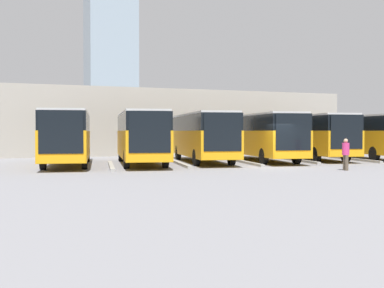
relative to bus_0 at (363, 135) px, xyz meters
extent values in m
plane|color=gray|center=(10.94, 5.37, -1.81)|extent=(600.00, 600.00, 0.00)
cube|color=orange|center=(0.00, -0.02, -0.53)|extent=(4.25, 10.99, 1.66)
cube|color=black|center=(0.00, -0.02, 0.80)|extent=(4.18, 10.82, 1.02)
cube|color=silver|center=(0.00, -0.02, 1.37)|extent=(4.08, 10.55, 0.12)
cylinder|color=black|center=(1.63, 3.08, -1.30)|extent=(0.47, 1.06, 1.02)
cylinder|color=black|center=(-1.63, -3.11, -1.30)|extent=(0.47, 1.06, 1.02)
cylinder|color=black|center=(0.51, -3.48, -1.30)|extent=(0.47, 1.06, 1.02)
cube|color=#9E9E99|center=(2.19, 1.59, -1.74)|extent=(1.41, 6.92, 0.15)
cube|color=orange|center=(4.37, -0.58, -0.53)|extent=(4.25, 10.99, 1.66)
cube|color=black|center=(4.37, -0.58, 0.80)|extent=(4.18, 10.82, 1.02)
cube|color=black|center=(5.28, 4.72, 0.23)|extent=(2.15, 0.41, 2.18)
cube|color=orange|center=(5.28, 4.72, -1.14)|extent=(2.33, 0.46, 0.40)
cube|color=silver|center=(4.37, -0.58, 1.37)|extent=(4.08, 10.55, 0.12)
cylinder|color=black|center=(3.86, 2.88, -1.30)|extent=(0.47, 1.06, 1.02)
cylinder|color=black|center=(6.01, 2.51, -1.30)|extent=(0.47, 1.06, 1.02)
cylinder|color=black|center=(2.74, -3.67, -1.30)|extent=(0.47, 1.06, 1.02)
cylinder|color=black|center=(4.89, -4.04, -1.30)|extent=(0.47, 1.06, 1.02)
cube|color=#9E9E99|center=(6.56, 1.03, -1.74)|extent=(1.41, 6.92, 0.15)
cube|color=orange|center=(8.75, 0.14, -0.53)|extent=(4.25, 10.99, 1.66)
cube|color=black|center=(8.75, 0.14, 0.80)|extent=(4.18, 10.82, 1.02)
cube|color=black|center=(9.66, 5.44, 0.23)|extent=(2.15, 0.41, 2.18)
cube|color=orange|center=(9.66, 5.45, -1.14)|extent=(2.33, 0.46, 0.40)
cube|color=silver|center=(8.75, 0.14, 1.37)|extent=(4.08, 10.55, 0.12)
cylinder|color=black|center=(8.24, 3.60, -1.30)|extent=(0.47, 1.06, 1.02)
cylinder|color=black|center=(10.38, 3.24, -1.30)|extent=(0.47, 1.06, 1.02)
cylinder|color=black|center=(7.12, -2.95, -1.30)|extent=(0.47, 1.06, 1.02)
cylinder|color=black|center=(9.26, -3.32, -1.30)|extent=(0.47, 1.06, 1.02)
cube|color=#9E9E99|center=(10.94, 1.75, -1.74)|extent=(1.41, 6.92, 0.15)
cube|color=orange|center=(13.13, -0.19, -0.53)|extent=(4.25, 10.99, 1.66)
cube|color=black|center=(13.13, -0.19, 0.80)|extent=(4.18, 10.82, 1.02)
cube|color=black|center=(14.03, 5.11, 0.23)|extent=(2.15, 0.41, 2.18)
cube|color=orange|center=(14.03, 5.12, -1.14)|extent=(2.33, 0.46, 0.40)
cube|color=silver|center=(13.13, -0.19, 1.37)|extent=(4.08, 10.55, 0.12)
cylinder|color=black|center=(12.62, 3.27, -1.30)|extent=(0.47, 1.06, 1.02)
cylinder|color=black|center=(14.76, 2.91, -1.30)|extent=(0.47, 1.06, 1.02)
cylinder|color=black|center=(11.50, -3.28, -1.30)|extent=(0.47, 1.06, 1.02)
cylinder|color=black|center=(13.64, -3.65, -1.30)|extent=(0.47, 1.06, 1.02)
cube|color=#9E9E99|center=(15.32, 1.42, -1.74)|extent=(1.41, 6.92, 0.15)
cube|color=orange|center=(17.50, 0.37, -0.53)|extent=(4.25, 10.99, 1.66)
cube|color=black|center=(17.50, 0.37, 0.80)|extent=(4.18, 10.82, 1.02)
cube|color=black|center=(18.41, 5.67, 0.23)|extent=(2.15, 0.41, 2.18)
cube|color=orange|center=(18.41, 5.67, -1.14)|extent=(2.33, 0.46, 0.40)
cube|color=silver|center=(17.50, 0.37, 1.37)|extent=(4.08, 10.55, 0.12)
cylinder|color=black|center=(16.99, 3.83, -1.30)|extent=(0.47, 1.06, 1.02)
cylinder|color=black|center=(19.14, 3.46, -1.30)|extent=(0.47, 1.06, 1.02)
cylinder|color=black|center=(15.87, -2.73, -1.30)|extent=(0.47, 1.06, 1.02)
cylinder|color=black|center=(18.02, -3.09, -1.30)|extent=(0.47, 1.06, 1.02)
cube|color=#9E9E99|center=(19.69, 1.98, -1.74)|extent=(1.41, 6.92, 0.15)
cube|color=orange|center=(21.88, -0.34, -0.53)|extent=(4.25, 10.99, 1.66)
cube|color=black|center=(21.88, -0.34, 0.80)|extent=(4.18, 10.82, 1.02)
cube|color=black|center=(22.79, 4.96, 0.23)|extent=(2.15, 0.41, 2.18)
cube|color=orange|center=(22.79, 4.96, -1.14)|extent=(2.33, 0.46, 0.40)
cube|color=silver|center=(21.88, -0.34, 1.37)|extent=(4.08, 10.55, 0.12)
cylinder|color=black|center=(21.37, 3.12, -1.30)|extent=(0.47, 1.06, 1.02)
cylinder|color=black|center=(23.51, 2.75, -1.30)|extent=(0.47, 1.06, 1.02)
cylinder|color=black|center=(20.25, -3.44, -1.30)|extent=(0.47, 1.06, 1.02)
cylinder|color=black|center=(22.39, -3.80, -1.30)|extent=(0.47, 1.06, 1.02)
cylinder|color=brown|center=(8.56, 8.67, -1.41)|extent=(0.21, 0.21, 0.81)
cylinder|color=brown|center=(8.59, 8.87, -1.41)|extent=(0.21, 0.21, 0.81)
cylinder|color=#D13375|center=(8.57, 8.77, -0.68)|extent=(0.43, 0.43, 0.64)
sphere|color=tan|center=(8.57, 8.77, -0.24)|extent=(0.22, 0.22, 0.22)
cube|color=#A8A399|center=(10.94, -14.05, 1.07)|extent=(31.80, 8.93, 5.76)
cube|color=silver|center=(10.94, -20.02, 3.69)|extent=(31.80, 3.00, 0.24)
cylinder|color=slate|center=(-0.19, -21.12, 0.94)|extent=(0.20, 0.20, 5.51)
cylinder|color=slate|center=(22.07, -21.12, 0.94)|extent=(0.20, 0.20, 5.51)
cube|color=#93A8B7|center=(-13.80, -167.94, 36.93)|extent=(19.26, 19.26, 77.49)
camera|label=1|loc=(25.15, 29.60, 0.25)|focal=45.00mm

